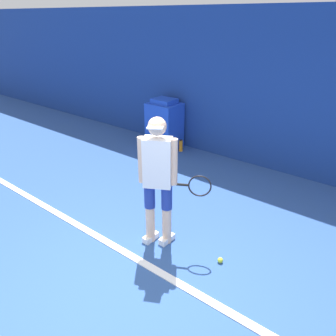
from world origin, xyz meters
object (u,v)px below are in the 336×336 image
tennis_player (159,177)px  tennis_ball (220,260)px  water_bottle (181,146)px  covered_chair (164,124)px

tennis_player → tennis_ball: size_ratio=25.19×
tennis_player → water_bottle: (-1.68, 2.76, -0.83)m
tennis_player → covered_chair: size_ratio=1.54×
tennis_ball → covered_chair: size_ratio=0.06×
tennis_ball → covered_chair: 4.01m
water_bottle → tennis_player: bearing=-58.6°
tennis_player → covered_chair: bearing=98.9°
water_bottle → covered_chair: bearing=-179.1°
tennis_player → covered_chair: 3.51m
tennis_player → covered_chair: (-2.14, 2.75, -0.43)m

